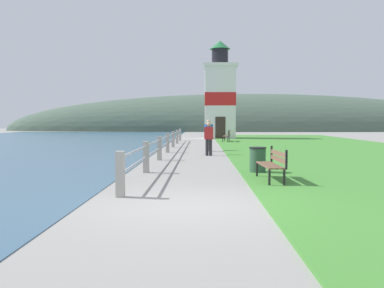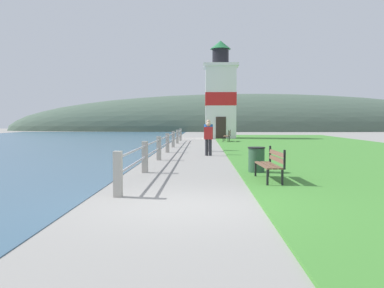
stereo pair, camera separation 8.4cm
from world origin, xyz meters
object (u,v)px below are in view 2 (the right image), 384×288
object	(u,v)px
park_bench_near	(271,163)
person_strolling	(208,137)
park_bench_midway	(228,135)
person_by_railing	(208,134)
trash_bin	(256,160)
lighthouse	(220,97)

from	to	relation	value
park_bench_near	person_strolling	world-z (taller)	person_strolling
park_bench_midway	person_by_railing	bearing A→B (deg)	87.84
park_bench_near	person_by_railing	size ratio (longest dim) A/B	1.05
park_bench_midway	trash_bin	xyz separation A→B (m)	(-0.23, -19.60, -0.12)
lighthouse	person_by_railing	bearing A→B (deg)	-94.54
park_bench_midway	lighthouse	distance (m)	7.40
person_strolling	person_by_railing	world-z (taller)	person_by_railing
lighthouse	person_by_railing	xyz separation A→B (m)	(-1.31, -16.45, -2.93)
person_strolling	trash_bin	size ratio (longest dim) A/B	1.90
person_strolling	person_by_railing	distance (m)	2.87
park_bench_midway	lighthouse	xyz separation A→B (m)	(-0.30, 6.61, 3.32)
person_by_railing	person_strolling	bearing A→B (deg)	153.38
park_bench_near	lighthouse	distance (m)	28.28
park_bench_near	lighthouse	world-z (taller)	lighthouse
park_bench_near	park_bench_midway	bearing A→B (deg)	-92.98
lighthouse	trash_bin	distance (m)	26.43
lighthouse	person_strolling	distance (m)	19.60
lighthouse	trash_bin	xyz separation A→B (m)	(0.06, -26.21, -3.43)
park_bench_midway	person_by_railing	xyz separation A→B (m)	(-1.60, -9.84, 0.39)
park_bench_near	person_strolling	bearing A→B (deg)	-82.62
park_bench_near	trash_bin	distance (m)	1.88
person_strolling	trash_bin	xyz separation A→B (m)	(1.41, -6.89, -0.44)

